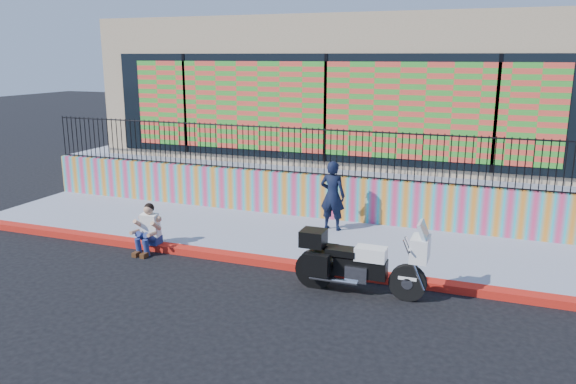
% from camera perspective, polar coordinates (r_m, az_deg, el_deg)
% --- Properties ---
extents(ground, '(90.00, 90.00, 0.00)m').
position_cam_1_polar(ground, '(11.68, -2.39, -7.38)').
color(ground, black).
rests_on(ground, ground).
extents(red_curb, '(16.00, 0.30, 0.15)m').
position_cam_1_polar(red_curb, '(11.65, -2.40, -7.04)').
color(red_curb, red).
rests_on(red_curb, ground).
extents(sidewalk, '(16.00, 3.00, 0.15)m').
position_cam_1_polar(sidewalk, '(13.10, 0.44, -4.65)').
color(sidewalk, '#969DB4').
rests_on(sidewalk, ground).
extents(mural_wall, '(16.00, 0.20, 1.10)m').
position_cam_1_polar(mural_wall, '(14.37, 2.66, -0.40)').
color(mural_wall, '#D73868').
rests_on(mural_wall, sidewalk).
extents(metal_fence, '(15.80, 0.04, 1.20)m').
position_cam_1_polar(metal_fence, '(14.14, 2.71, 4.12)').
color(metal_fence, black).
rests_on(metal_fence, mural_wall).
extents(elevated_platform, '(16.00, 10.00, 1.25)m').
position_cam_1_polar(elevated_platform, '(19.19, 7.41, 2.86)').
color(elevated_platform, '#969DB4').
rests_on(elevated_platform, ground).
extents(storefront_building, '(14.00, 8.06, 4.00)m').
position_cam_1_polar(storefront_building, '(18.67, 7.51, 10.67)').
color(storefront_building, tan).
rests_on(storefront_building, elevated_platform).
extents(police_motorcycle, '(2.36, 0.78, 1.47)m').
position_cam_1_polar(police_motorcycle, '(10.22, 7.15, -6.96)').
color(police_motorcycle, black).
rests_on(police_motorcycle, ground).
extents(police_officer, '(0.64, 0.44, 1.67)m').
position_cam_1_polar(police_officer, '(13.29, 4.54, -0.35)').
color(police_officer, black).
rests_on(police_officer, sidewalk).
extents(seated_man, '(0.54, 0.71, 1.06)m').
position_cam_1_polar(seated_man, '(12.58, -14.14, -4.07)').
color(seated_man, navy).
rests_on(seated_man, ground).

